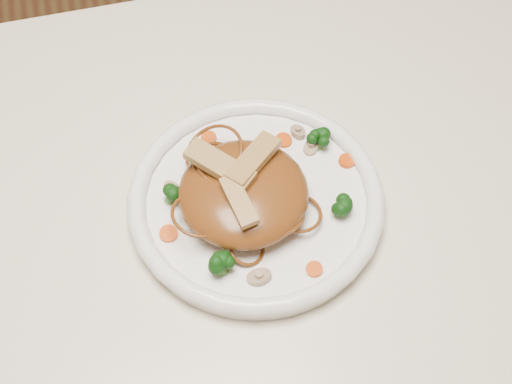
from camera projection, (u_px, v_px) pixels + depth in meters
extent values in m
cube|color=beige|center=(181.00, 257.00, 0.74)|extent=(1.20, 0.80, 0.04)
cylinder|color=brown|center=(442.00, 137.00, 1.32)|extent=(0.06, 0.06, 0.71)
cylinder|color=white|center=(256.00, 203.00, 0.75)|extent=(0.32, 0.32, 0.02)
ellipsoid|color=brown|center=(243.00, 193.00, 0.72)|extent=(0.14, 0.14, 0.04)
cube|color=tan|center=(253.00, 160.00, 0.71)|extent=(0.07, 0.07, 0.01)
cube|color=tan|center=(220.00, 165.00, 0.70)|extent=(0.07, 0.07, 0.01)
cube|color=tan|center=(239.00, 201.00, 0.68)|extent=(0.03, 0.06, 0.01)
cylinder|color=#CA3707|center=(284.00, 140.00, 0.79)|extent=(0.02, 0.02, 0.00)
cylinder|color=#CA3707|center=(169.00, 234.00, 0.72)|extent=(0.03, 0.03, 0.00)
cylinder|color=#CA3707|center=(347.00, 161.00, 0.77)|extent=(0.02, 0.02, 0.00)
cylinder|color=#CA3707|center=(209.00, 138.00, 0.79)|extent=(0.02, 0.02, 0.00)
cylinder|color=#CA3707|center=(314.00, 269.00, 0.69)|extent=(0.02, 0.02, 0.00)
cylinder|color=tan|center=(259.00, 277.00, 0.69)|extent=(0.03, 0.03, 0.01)
cylinder|color=tan|center=(311.00, 147.00, 0.78)|extent=(0.03, 0.03, 0.01)
cylinder|color=tan|center=(172.00, 189.00, 0.75)|extent=(0.03, 0.03, 0.01)
cylinder|color=tan|center=(298.00, 132.00, 0.79)|extent=(0.03, 0.03, 0.01)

